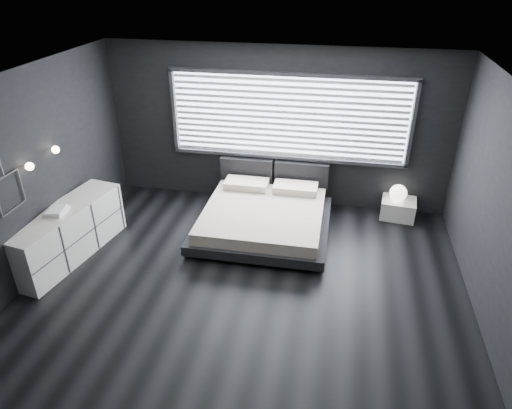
# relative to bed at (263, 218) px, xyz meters

# --- Properties ---
(room) EXTENTS (6.04, 6.00, 2.80)m
(room) POSITION_rel_bed_xyz_m (0.02, -1.59, 1.14)
(room) COLOR black
(room) RESTS_ON ground
(window) EXTENTS (4.14, 0.09, 1.52)m
(window) POSITION_rel_bed_xyz_m (0.22, 1.11, 1.35)
(window) COLOR white
(window) RESTS_ON ground
(headboard) EXTENTS (1.96, 0.16, 0.52)m
(headboard) POSITION_rel_bed_xyz_m (0.00, 1.05, 0.31)
(headboard) COLOR black
(headboard) RESTS_ON ground
(sconce_near) EXTENTS (0.18, 0.11, 0.11)m
(sconce_near) POSITION_rel_bed_xyz_m (-2.86, -1.54, 1.34)
(sconce_near) COLOR silver
(sconce_near) RESTS_ON ground
(sconce_far) EXTENTS (0.18, 0.11, 0.11)m
(sconce_far) POSITION_rel_bed_xyz_m (-2.86, -0.94, 1.34)
(sconce_far) COLOR silver
(sconce_far) RESTS_ON ground
(wall_art_lower) EXTENTS (0.01, 0.48, 0.48)m
(wall_art_lower) POSITION_rel_bed_xyz_m (-2.96, -1.89, 1.12)
(wall_art_lower) COLOR #47474C
(wall_art_lower) RESTS_ON ground
(bed) EXTENTS (2.14, 2.04, 0.55)m
(bed) POSITION_rel_bed_xyz_m (0.00, 0.00, 0.00)
(bed) COLOR black
(bed) RESTS_ON ground
(nightstand) EXTENTS (0.62, 0.54, 0.33)m
(nightstand) POSITION_rel_bed_xyz_m (2.22, 0.91, -0.09)
(nightstand) COLOR white
(nightstand) RESTS_ON ground
(orb_lamp) EXTENTS (0.29, 0.29, 0.29)m
(orb_lamp) POSITION_rel_bed_xyz_m (2.18, 0.88, 0.22)
(orb_lamp) COLOR white
(orb_lamp) RESTS_ON nightstand
(dresser) EXTENTS (0.89, 2.06, 0.80)m
(dresser) POSITION_rel_bed_xyz_m (-2.75, -1.25, 0.14)
(dresser) COLOR white
(dresser) RESTS_ON ground
(book_stack) EXTENTS (0.29, 0.37, 0.07)m
(book_stack) POSITION_rel_bed_xyz_m (-2.77, -1.35, 0.58)
(book_stack) COLOR white
(book_stack) RESTS_ON dresser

